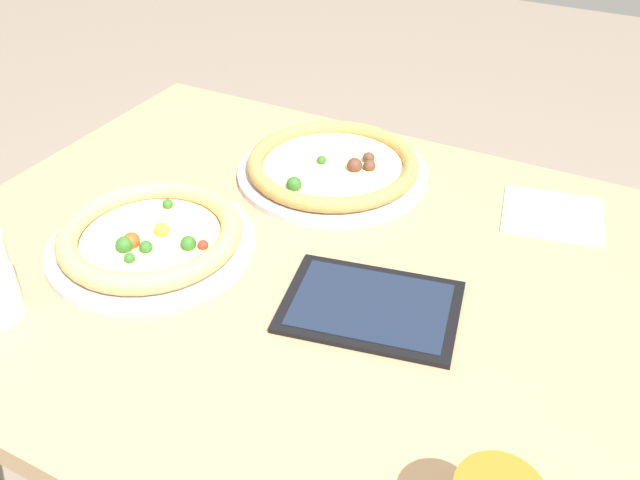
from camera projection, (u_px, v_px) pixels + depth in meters
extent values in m
cube|color=tan|center=(318.00, 276.00, 1.04)|extent=(1.21, 0.91, 0.04)
cylinder|color=#826748|center=(202.00, 249.00, 1.72)|extent=(0.07, 0.07, 0.71)
cylinder|color=#B7B7BC|center=(152.00, 245.00, 1.06)|extent=(0.32, 0.32, 0.01)
cylinder|color=#EFD68C|center=(151.00, 239.00, 1.05)|extent=(0.21, 0.21, 0.01)
torus|color=tan|center=(150.00, 233.00, 1.04)|extent=(0.28, 0.28, 0.03)
sphere|color=#2D6623|center=(146.00, 247.00, 1.02)|extent=(0.02, 0.02, 0.02)
sphere|color=gold|center=(162.00, 230.00, 1.05)|extent=(0.02, 0.02, 0.02)
sphere|color=maroon|center=(203.00, 245.00, 1.02)|extent=(0.02, 0.02, 0.02)
sphere|color=#2D6623|center=(168.00, 204.00, 1.11)|extent=(0.02, 0.02, 0.02)
sphere|color=#2D6623|center=(130.00, 258.00, 1.00)|extent=(0.02, 0.02, 0.02)
sphere|color=#2D6623|center=(188.00, 243.00, 1.02)|extent=(0.02, 0.02, 0.02)
sphere|color=#2D6623|center=(124.00, 245.00, 1.02)|extent=(0.03, 0.03, 0.03)
sphere|color=#BF4C19|center=(132.00, 241.00, 1.03)|extent=(0.03, 0.03, 0.03)
cylinder|color=#B7B7BC|center=(333.00, 173.00, 1.24)|extent=(0.34, 0.34, 0.01)
cylinder|color=#EFD68C|center=(333.00, 167.00, 1.23)|extent=(0.25, 0.25, 0.01)
torus|color=#C68C47|center=(333.00, 163.00, 1.22)|extent=(0.31, 0.31, 0.03)
sphere|color=brown|center=(369.00, 158.00, 1.23)|extent=(0.02, 0.02, 0.02)
sphere|color=#2D6623|center=(322.00, 160.00, 1.23)|extent=(0.02, 0.02, 0.02)
sphere|color=#2D6623|center=(294.00, 184.00, 1.16)|extent=(0.03, 0.03, 0.03)
sphere|color=brown|center=(355.00, 165.00, 1.21)|extent=(0.03, 0.03, 0.03)
sphere|color=brown|center=(369.00, 166.00, 1.21)|extent=(0.02, 0.02, 0.02)
cube|color=white|center=(552.00, 215.00, 1.13)|extent=(0.19, 0.17, 0.00)
cube|color=black|center=(371.00, 307.00, 0.94)|extent=(0.27, 0.21, 0.01)
cube|color=#192338|center=(371.00, 304.00, 0.94)|extent=(0.24, 0.18, 0.00)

